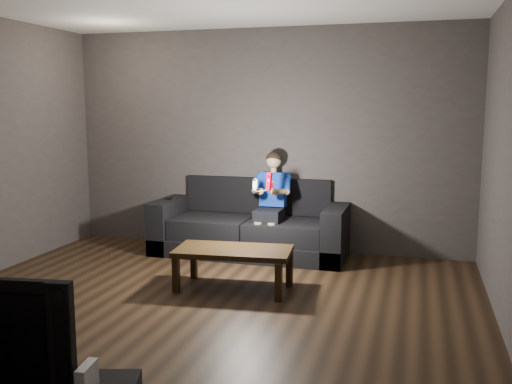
% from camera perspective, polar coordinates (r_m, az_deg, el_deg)
% --- Properties ---
extents(floor, '(5.00, 5.00, 0.00)m').
position_cam_1_polar(floor, '(4.97, -6.74, -12.29)').
color(floor, black).
rests_on(floor, ground).
extents(back_wall, '(5.00, 0.04, 2.70)m').
position_cam_1_polar(back_wall, '(7.03, 0.96, 5.20)').
color(back_wall, '#3C3534').
rests_on(back_wall, ground).
extents(sofa, '(2.30, 0.99, 0.89)m').
position_cam_1_polar(sofa, '(6.90, -0.44, -3.75)').
color(sofa, black).
rests_on(sofa, floor).
extents(child, '(0.45, 0.56, 1.11)m').
position_cam_1_polar(child, '(6.69, 1.54, -0.24)').
color(child, black).
rests_on(child, sofa).
extents(wii_remote_red, '(0.07, 0.08, 0.20)m').
position_cam_1_polar(wii_remote_red, '(6.23, 1.32, 1.07)').
color(wii_remote_red, '#C4001A').
rests_on(wii_remote_red, child).
extents(nunchuk_white, '(0.06, 0.09, 0.16)m').
position_cam_1_polar(nunchuk_white, '(6.28, -0.09, 0.76)').
color(nunchuk_white, white).
rests_on(nunchuk_white, child).
extents(wii_remote_black, '(0.07, 0.15, 0.03)m').
position_cam_1_polar(wii_remote_black, '(7.12, -8.65, -0.60)').
color(wii_remote_black, black).
rests_on(wii_remote_black, sofa).
extents(coffee_table, '(1.16, 0.66, 0.40)m').
position_cam_1_polar(coffee_table, '(5.54, -2.27, -6.22)').
color(coffee_table, black).
rests_on(coffee_table, floor).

